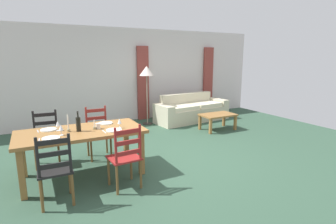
# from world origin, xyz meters

# --- Properties ---
(ground_plane) EXTENTS (9.60, 9.60, 0.02)m
(ground_plane) POSITION_xyz_m (0.00, 0.00, -0.01)
(ground_plane) COLOR #2F4C3A
(wall_far) EXTENTS (9.60, 0.16, 2.70)m
(wall_far) POSITION_xyz_m (0.00, 3.30, 1.35)
(wall_far) COLOR silver
(wall_far) RESTS_ON ground_plane
(curtain_panel_left) EXTENTS (0.35, 0.08, 2.20)m
(curtain_panel_left) POSITION_xyz_m (0.80, 3.16, 1.10)
(curtain_panel_left) COLOR brown
(curtain_panel_left) RESTS_ON ground_plane
(curtain_panel_right) EXTENTS (0.35, 0.08, 2.20)m
(curtain_panel_right) POSITION_xyz_m (3.20, 3.16, 1.10)
(curtain_panel_right) COLOR brown
(curtain_panel_right) RESTS_ON ground_plane
(dining_table) EXTENTS (1.90, 0.96, 0.75)m
(dining_table) POSITION_xyz_m (-1.58, -0.07, 0.66)
(dining_table) COLOR olive
(dining_table) RESTS_ON ground_plane
(dining_chair_near_left) EXTENTS (0.43, 0.41, 0.96)m
(dining_chair_near_left) POSITION_xyz_m (-2.03, -0.80, 0.48)
(dining_chair_near_left) COLOR black
(dining_chair_near_left) RESTS_ON ground_plane
(dining_chair_near_right) EXTENTS (0.45, 0.43, 0.96)m
(dining_chair_near_right) POSITION_xyz_m (-1.11, -0.79, 0.48)
(dining_chair_near_right) COLOR maroon
(dining_chair_near_right) RESTS_ON ground_plane
(dining_chair_far_left) EXTENTS (0.45, 0.43, 0.96)m
(dining_chair_far_left) POSITION_xyz_m (-2.05, 0.68, 0.48)
(dining_chair_far_left) COLOR black
(dining_chair_far_left) RESTS_ON ground_plane
(dining_chair_far_right) EXTENTS (0.43, 0.41, 0.96)m
(dining_chair_far_right) POSITION_xyz_m (-1.16, 0.65, 0.48)
(dining_chair_far_right) COLOR maroon
(dining_chair_far_right) RESTS_ON ground_plane
(dinner_plate_near_left) EXTENTS (0.24, 0.24, 0.02)m
(dinner_plate_near_left) POSITION_xyz_m (-2.03, -0.32, 0.76)
(dinner_plate_near_left) COLOR white
(dinner_plate_near_left) RESTS_ON dining_table
(fork_near_left) EXTENTS (0.03, 0.17, 0.01)m
(fork_near_left) POSITION_xyz_m (-2.18, -0.32, 0.75)
(fork_near_left) COLOR silver
(fork_near_left) RESTS_ON dining_table
(dinner_plate_near_right) EXTENTS (0.24, 0.24, 0.02)m
(dinner_plate_near_right) POSITION_xyz_m (-1.13, -0.32, 0.76)
(dinner_plate_near_right) COLOR white
(dinner_plate_near_right) RESTS_ON dining_table
(fork_near_right) EXTENTS (0.03, 0.17, 0.01)m
(fork_near_right) POSITION_xyz_m (-1.28, -0.32, 0.75)
(fork_near_right) COLOR silver
(fork_near_right) RESTS_ON dining_table
(dinner_plate_far_left) EXTENTS (0.24, 0.24, 0.02)m
(dinner_plate_far_left) POSITION_xyz_m (-2.03, 0.18, 0.76)
(dinner_plate_far_left) COLOR white
(dinner_plate_far_left) RESTS_ON dining_table
(fork_far_left) EXTENTS (0.03, 0.17, 0.01)m
(fork_far_left) POSITION_xyz_m (-2.18, 0.18, 0.75)
(fork_far_left) COLOR silver
(fork_far_left) RESTS_ON dining_table
(dinner_plate_far_right) EXTENTS (0.24, 0.24, 0.02)m
(dinner_plate_far_right) POSITION_xyz_m (-1.13, 0.18, 0.76)
(dinner_plate_far_right) COLOR white
(dinner_plate_far_right) RESTS_ON dining_table
(fork_far_right) EXTENTS (0.02, 0.17, 0.01)m
(fork_far_right) POSITION_xyz_m (-1.28, 0.18, 0.75)
(fork_far_right) COLOR silver
(fork_far_right) RESTS_ON dining_table
(wine_bottle) EXTENTS (0.07, 0.07, 0.32)m
(wine_bottle) POSITION_xyz_m (-1.61, -0.10, 0.87)
(wine_bottle) COLOR black
(wine_bottle) RESTS_ON dining_table
(wine_glass_near_left) EXTENTS (0.06, 0.06, 0.16)m
(wine_glass_near_left) POSITION_xyz_m (-1.88, -0.21, 0.86)
(wine_glass_near_left) COLOR white
(wine_glass_near_left) RESTS_ON dining_table
(wine_glass_near_right) EXTENTS (0.06, 0.06, 0.16)m
(wine_glass_near_right) POSITION_xyz_m (-1.00, -0.21, 0.86)
(wine_glass_near_right) COLOR white
(wine_glass_near_right) RESTS_ON dining_table
(wine_glass_far_left) EXTENTS (0.06, 0.06, 0.16)m
(wine_glass_far_left) POSITION_xyz_m (-1.89, 0.08, 0.86)
(wine_glass_far_left) COLOR white
(wine_glass_far_left) RESTS_ON dining_table
(coffee_cup_primary) EXTENTS (0.07, 0.07, 0.09)m
(coffee_cup_primary) POSITION_xyz_m (-1.31, -0.09, 0.80)
(coffee_cup_primary) COLOR beige
(coffee_cup_primary) RESTS_ON dining_table
(candle_tall) EXTENTS (0.05, 0.05, 0.27)m
(candle_tall) POSITION_xyz_m (-1.76, -0.05, 0.83)
(candle_tall) COLOR #998C66
(candle_tall) RESTS_ON dining_table
(candle_short) EXTENTS (0.05, 0.05, 0.16)m
(candle_short) POSITION_xyz_m (-1.38, -0.11, 0.79)
(candle_short) COLOR #998C66
(candle_short) RESTS_ON dining_table
(couch) EXTENTS (2.35, 1.04, 0.80)m
(couch) POSITION_xyz_m (2.00, 2.33, 0.29)
(couch) COLOR beige
(couch) RESTS_ON ground_plane
(coffee_table) EXTENTS (0.90, 0.56, 0.42)m
(coffee_table) POSITION_xyz_m (2.05, 1.11, 0.36)
(coffee_table) COLOR olive
(coffee_table) RESTS_ON ground_plane
(standing_lamp) EXTENTS (0.40, 0.40, 1.64)m
(standing_lamp) POSITION_xyz_m (0.65, 2.51, 1.41)
(standing_lamp) COLOR #332D28
(standing_lamp) RESTS_ON ground_plane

